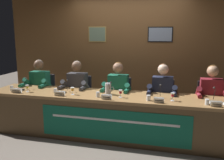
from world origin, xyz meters
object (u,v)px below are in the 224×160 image
object	(u,v)px
microphone_far_left	(24,86)
microphone_right	(160,94)
nameplate_far_right	(216,104)
water_cup_center	(98,95)
water_cup_far_right	(207,102)
panelist_left	(76,88)
water_cup_left	(56,91)
chair_right	(162,105)
panelist_far_left	(38,86)
juice_glass_left	(73,90)
chair_far_left	(44,97)
chair_far_right	(209,108)
microphone_center	(109,91)
water_pitcher_central	(108,89)
nameplate_far_left	(16,91)
chair_left	(80,99)
chair_center	(119,102)
conference_table	(110,109)
juice_glass_center	(120,92)
water_cup_right	(148,98)
panelist_far_right	(211,96)
panelist_right	(162,93)
juice_glass_far_left	(27,87)
nameplate_center	(106,97)
water_cup_far_left	(12,89)
juice_glass_right	(173,95)
microphone_left	(65,88)
nameplate_left	(60,93)
document_stack_far_right	(217,103)

from	to	relation	value
microphone_far_left	microphone_right	world-z (taller)	same
nameplate_far_right	water_cup_center	bearing A→B (deg)	177.17
water_cup_far_right	panelist_left	bearing A→B (deg)	164.94
water_cup_left	chair_right	size ratio (longest dim) A/B	0.09
panelist_far_left	juice_glass_left	xyz separation A→B (m)	(0.97, -0.54, 0.10)
chair_far_left	water_cup_far_right	bearing A→B (deg)	-14.75
water_cup_left	chair_far_right	world-z (taller)	chair_far_right
microphone_center	water_pitcher_central	bearing A→B (deg)	124.80
nameplate_far_left	water_pitcher_central	world-z (taller)	water_pitcher_central
microphone_center	water_cup_far_right	size ratio (longest dim) A/B	2.54
chair_left	panelist_left	distance (m)	0.34
chair_center	conference_table	bearing A→B (deg)	-89.76
microphone_far_left	conference_table	bearing A→B (deg)	-2.41
water_cup_center	chair_far_right	distance (m)	1.99
chair_right	water_cup_far_right	world-z (taller)	chair_right
water_cup_left	juice_glass_center	distance (m)	1.13
panelist_far_left	microphone_center	bearing A→B (deg)	-14.99
chair_right	water_cup_right	bearing A→B (deg)	-102.55
juice_glass_center	panelist_far_right	size ratio (longest dim) A/B	0.10
panelist_far_left	chair_right	xyz separation A→B (m)	(2.42, 0.20, -0.28)
nameplate_far_left	panelist_far_right	world-z (taller)	panelist_far_right
panelist_right	chair_far_right	size ratio (longest dim) A/B	1.36
juice_glass_far_left	water_cup_left	world-z (taller)	juice_glass_far_left
water_cup_left	microphone_center	bearing A→B (deg)	7.09
water_cup_center	water_pitcher_central	world-z (taller)	water_pitcher_central
juice_glass_left	nameplate_center	world-z (taller)	juice_glass_left
chair_far_left	microphone_far_left	bearing A→B (deg)	-92.02
conference_table	microphone_far_left	xyz separation A→B (m)	(-1.64, 0.07, 0.29)
chair_far_left	water_cup_far_left	distance (m)	0.84
juice_glass_center	chair_far_right	bearing A→B (deg)	26.68
panelist_right	water_cup_far_right	distance (m)	0.91
nameplate_far_left	chair_far_left	bearing A→B (deg)	89.01
microphone_far_left	water_pitcher_central	bearing A→B (deg)	2.29
panelist_far_left	nameplate_center	size ratio (longest dim) A/B	7.53
juice_glass_right	panelist_far_left	bearing A→B (deg)	168.65
water_cup_far_left	microphone_far_left	size ratio (longest dim) A/B	0.39
microphone_far_left	microphone_right	distance (m)	2.43
microphone_far_left	microphone_left	distance (m)	0.81
nameplate_far_right	water_pitcher_central	bearing A→B (deg)	169.44
chair_far_left	chair_right	world-z (taller)	same
microphone_center	chair_right	size ratio (longest dim) A/B	0.24
nameplate_left	juice_glass_right	distance (m)	1.81
water_pitcher_central	juice_glass_left	bearing A→B (deg)	-163.24
nameplate_far_right	chair_right	bearing A→B (deg)	131.64
microphone_right	document_stack_far_right	bearing A→B (deg)	-5.59
nameplate_far_left	panelist_far_left	bearing A→B (deg)	88.71
juice_glass_left	chair_right	bearing A→B (deg)	27.05
juice_glass_far_left	panelist_left	bearing A→B (deg)	39.47
chair_far_left	microphone_left	world-z (taller)	microphone_left
conference_table	water_pitcher_central	bearing A→B (deg)	119.13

